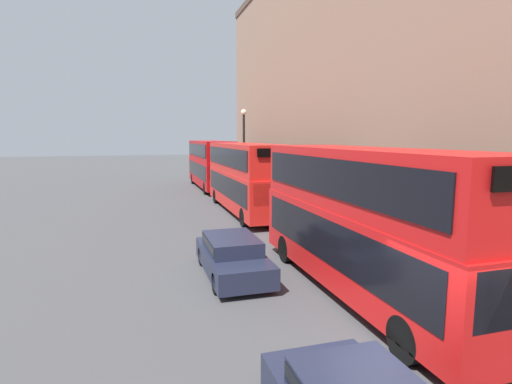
{
  "coord_description": "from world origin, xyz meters",
  "views": [
    {
      "loc": [
        -4.74,
        -5.92,
        4.67
      ],
      "look_at": [
        0.48,
        11.72,
        2.12
      ],
      "focal_mm": 28.0,
      "sensor_mm": 36.0,
      "label": 1
    }
  ],
  "objects_px": {
    "bus_leading": "(365,215)",
    "car_hatchback": "(232,255)",
    "bus_third_in_queue": "(211,162)",
    "bus_second_in_queue": "(246,175)",
    "pedestrian": "(359,233)"
  },
  "relations": [
    {
      "from": "bus_leading",
      "to": "car_hatchback",
      "type": "bearing_deg",
      "value": 141.95
    },
    {
      "from": "bus_third_in_queue",
      "to": "bus_leading",
      "type": "bearing_deg",
      "value": -90.0
    },
    {
      "from": "bus_second_in_queue",
      "to": "car_hatchback",
      "type": "distance_m",
      "value": 11.56
    },
    {
      "from": "bus_third_in_queue",
      "to": "pedestrian",
      "type": "relative_size",
      "value": 6.09
    },
    {
      "from": "bus_leading",
      "to": "bus_second_in_queue",
      "type": "xyz_separation_m",
      "value": [
        -0.0,
        13.58,
        -0.04
      ]
    },
    {
      "from": "bus_second_in_queue",
      "to": "bus_third_in_queue",
      "type": "bearing_deg",
      "value": 90.0
    },
    {
      "from": "bus_leading",
      "to": "bus_third_in_queue",
      "type": "distance_m",
      "value": 25.92
    },
    {
      "from": "bus_second_in_queue",
      "to": "car_hatchback",
      "type": "relative_size",
      "value": 2.5
    },
    {
      "from": "bus_leading",
      "to": "bus_second_in_queue",
      "type": "bearing_deg",
      "value": 90.0
    },
    {
      "from": "bus_second_in_queue",
      "to": "pedestrian",
      "type": "distance_m",
      "value": 10.19
    },
    {
      "from": "car_hatchback",
      "to": "pedestrian",
      "type": "xyz_separation_m",
      "value": [
        5.49,
        1.07,
        0.13
      ]
    },
    {
      "from": "car_hatchback",
      "to": "pedestrian",
      "type": "distance_m",
      "value": 5.6
    },
    {
      "from": "car_hatchback",
      "to": "bus_second_in_queue",
      "type": "bearing_deg",
      "value": 72.71
    },
    {
      "from": "bus_leading",
      "to": "bus_second_in_queue",
      "type": "height_order",
      "value": "bus_leading"
    },
    {
      "from": "car_hatchback",
      "to": "pedestrian",
      "type": "bearing_deg",
      "value": 11.01
    }
  ]
}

